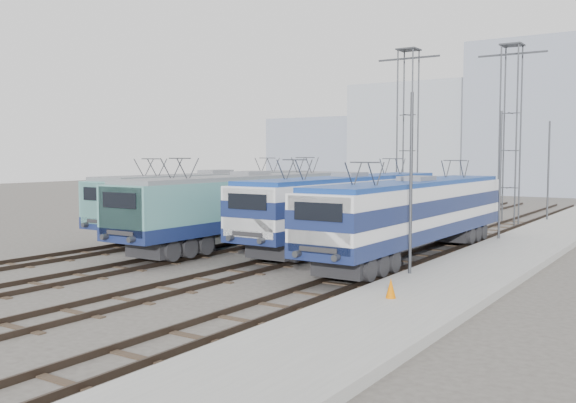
# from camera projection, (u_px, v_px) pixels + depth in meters

# --- Properties ---
(ground) EXTENTS (160.00, 160.00, 0.00)m
(ground) POSITION_uv_depth(u_px,v_px,m) (199.00, 267.00, 26.97)
(ground) COLOR #514C47
(platform) EXTENTS (4.00, 70.00, 0.30)m
(platform) POSITION_uv_depth(u_px,v_px,m) (498.00, 259.00, 28.03)
(platform) COLOR #9E9E99
(platform) RESTS_ON ground
(locomotive_far_left) EXTENTS (2.80, 17.69, 3.33)m
(locomotive_far_left) POSITION_uv_depth(u_px,v_px,m) (214.00, 197.00, 38.02)
(locomotive_far_left) COLOR navy
(locomotive_far_left) RESTS_ON ground
(locomotive_center_left) EXTENTS (2.83, 17.89, 3.37)m
(locomotive_center_left) POSITION_uv_depth(u_px,v_px,m) (248.00, 202.00, 33.42)
(locomotive_center_left) COLOR navy
(locomotive_center_left) RESTS_ON ground
(locomotive_center_right) EXTENTS (2.79, 17.65, 3.32)m
(locomotive_center_right) POSITION_uv_depth(u_px,v_px,m) (348.00, 202.00, 33.10)
(locomotive_center_right) COLOR navy
(locomotive_center_right) RESTS_ON ground
(locomotive_far_right) EXTENTS (2.75, 17.37, 3.27)m
(locomotive_far_right) POSITION_uv_depth(u_px,v_px,m) (415.00, 210.00, 28.88)
(locomotive_far_right) COLOR navy
(locomotive_far_right) RESTS_ON ground
(catenary_tower_west) EXTENTS (4.50, 1.20, 12.00)m
(catenary_tower_west) POSITION_uv_depth(u_px,v_px,m) (408.00, 127.00, 44.81)
(catenary_tower_west) COLOR #3F4247
(catenary_tower_west) RESTS_ON ground
(catenary_tower_east) EXTENTS (4.50, 1.20, 12.00)m
(catenary_tower_east) POSITION_uv_depth(u_px,v_px,m) (510.00, 126.00, 42.91)
(catenary_tower_east) COLOR #3F4247
(catenary_tower_east) RESTS_ON ground
(mast_front) EXTENTS (0.12, 0.12, 7.00)m
(mast_front) POSITION_uv_depth(u_px,v_px,m) (411.00, 188.00, 23.66)
(mast_front) COLOR #3F4247
(mast_front) RESTS_ON ground
(mast_mid) EXTENTS (0.12, 0.12, 7.00)m
(mast_mid) POSITION_uv_depth(u_px,v_px,m) (500.00, 178.00, 33.66)
(mast_mid) COLOR #3F4247
(mast_mid) RESTS_ON ground
(mast_rear) EXTENTS (0.12, 0.12, 7.00)m
(mast_rear) POSITION_uv_depth(u_px,v_px,m) (548.00, 173.00, 43.65)
(mast_rear) COLOR #3F4247
(mast_rear) RESTS_ON ground
(safety_cone) EXTENTS (0.32, 0.32, 0.61)m
(safety_cone) POSITION_uv_depth(u_px,v_px,m) (391.00, 288.00, 19.73)
(safety_cone) COLOR orange
(safety_cone) RESTS_ON platform
(building_west) EXTENTS (18.00, 12.00, 14.00)m
(building_west) POSITION_uv_depth(u_px,v_px,m) (428.00, 138.00, 85.78)
(building_west) COLOR #A5ADB9
(building_west) RESTS_ON ground
(building_center) EXTENTS (22.00, 14.00, 18.00)m
(building_center) POSITION_uv_depth(u_px,v_px,m) (573.00, 119.00, 75.75)
(building_center) COLOR #8F98AD
(building_center) RESTS_ON ground
(building_far_west) EXTENTS (14.00, 10.00, 10.00)m
(building_far_west) POSITION_uv_depth(u_px,v_px,m) (324.00, 153.00, 94.71)
(building_far_west) COLOR #8F98AD
(building_far_west) RESTS_ON ground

